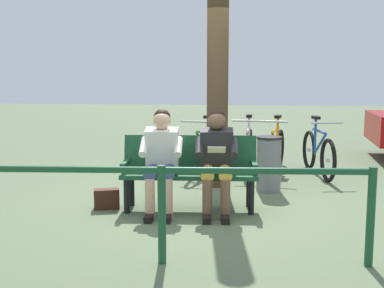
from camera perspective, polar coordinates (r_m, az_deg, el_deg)
The scene contains 12 objects.
ground_plane at distance 6.00m, azimuth 1.75°, elevation -7.38°, with size 40.00×40.00×0.00m, color #566647.
bench at distance 5.86m, azimuth -0.27°, elevation -2.66°, with size 1.63×0.57×0.87m.
person_reading at distance 5.66m, azimuth 2.87°, elevation -1.42°, with size 0.51×0.78×1.20m.
person_companion at distance 5.69m, azimuth -3.59°, elevation -1.37°, with size 0.51×0.78×1.20m.
handbag at distance 6.00m, azimuth -9.91°, elevation -6.31°, with size 0.30×0.14×0.24m, color #3F1E14.
tree_trunk at distance 6.96m, azimuth 3.02°, elevation 11.11°, with size 0.30×0.30×3.93m, color #4C3823.
litter_bin at distance 6.82m, azimuth 8.94°, elevation -2.30°, with size 0.35×0.35×0.76m.
bicycle_black at distance 8.06m, azimuth 14.46°, elevation -1.01°, with size 0.48×1.67×0.94m.
bicycle_purple at distance 8.12m, azimuth 9.68°, elevation -0.80°, with size 0.54×1.65×0.94m.
bicycle_green at distance 8.16m, azimuth 6.54°, elevation -0.69°, with size 0.48×1.68×0.94m.
bicycle_red at distance 7.97m, azimuth 1.44°, elevation -0.85°, with size 0.58×1.64×0.94m.
railing_fence at distance 4.14m, azimuth -3.55°, elevation -5.85°, with size 3.55×0.30×0.85m.
Camera 1 is at (-0.43, 5.76, 1.60)m, focal length 45.80 mm.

